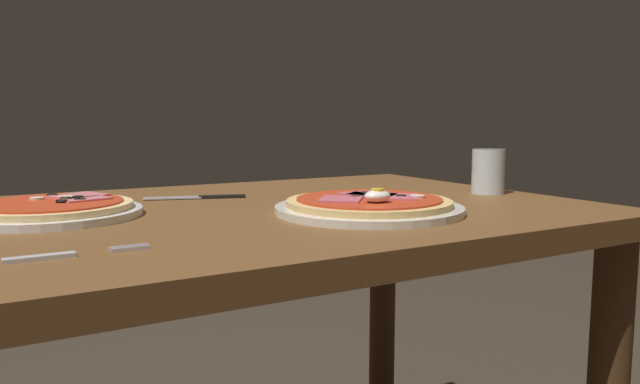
{
  "coord_description": "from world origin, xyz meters",
  "views": [
    {
      "loc": [
        -0.43,
        -0.96,
        0.9
      ],
      "look_at": [
        0.08,
        -0.07,
        0.78
      ],
      "focal_mm": 33.71,
      "sensor_mm": 36.0,
      "label": 1
    }
  ],
  "objects_px": {
    "pizza_across_left": "(51,210)",
    "fork": "(67,255)",
    "water_glass_near": "(488,174)",
    "knife": "(202,197)",
    "dining_table": "(262,275)",
    "pizza_foreground": "(369,206)"
  },
  "relations": [
    {
      "from": "pizza_across_left",
      "to": "fork",
      "type": "xyz_separation_m",
      "value": [
        -0.02,
        -0.31,
        -0.01
      ]
    },
    {
      "from": "knife",
      "to": "dining_table",
      "type": "bearing_deg",
      "value": -71.21
    },
    {
      "from": "dining_table",
      "to": "fork",
      "type": "xyz_separation_m",
      "value": [
        -0.35,
        -0.24,
        0.13
      ]
    },
    {
      "from": "dining_table",
      "to": "water_glass_near",
      "type": "distance_m",
      "value": 0.52
    },
    {
      "from": "pizza_foreground",
      "to": "fork",
      "type": "relative_size",
      "value": 1.99
    },
    {
      "from": "water_glass_near",
      "to": "knife",
      "type": "height_order",
      "value": "water_glass_near"
    },
    {
      "from": "dining_table",
      "to": "knife",
      "type": "bearing_deg",
      "value": 108.79
    },
    {
      "from": "pizza_foreground",
      "to": "water_glass_near",
      "type": "distance_m",
      "value": 0.37
    },
    {
      "from": "pizza_across_left",
      "to": "water_glass_near",
      "type": "xyz_separation_m",
      "value": [
        0.82,
        -0.13,
        0.03
      ]
    },
    {
      "from": "pizza_across_left",
      "to": "fork",
      "type": "bearing_deg",
      "value": -92.97
    },
    {
      "from": "water_glass_near",
      "to": "knife",
      "type": "distance_m",
      "value": 0.59
    },
    {
      "from": "dining_table",
      "to": "knife",
      "type": "distance_m",
      "value": 0.21
    },
    {
      "from": "dining_table",
      "to": "pizza_foreground",
      "type": "bearing_deg",
      "value": -49.24
    },
    {
      "from": "fork",
      "to": "pizza_foreground",
      "type": "bearing_deg",
      "value": 10.88
    },
    {
      "from": "water_glass_near",
      "to": "fork",
      "type": "xyz_separation_m",
      "value": [
        -0.84,
        -0.18,
        -0.04
      ]
    },
    {
      "from": "pizza_foreground",
      "to": "pizza_across_left",
      "type": "height_order",
      "value": "pizza_foreground"
    },
    {
      "from": "dining_table",
      "to": "fork",
      "type": "bearing_deg",
      "value": -145.52
    },
    {
      "from": "pizza_across_left",
      "to": "water_glass_near",
      "type": "distance_m",
      "value": 0.83
    },
    {
      "from": "water_glass_near",
      "to": "fork",
      "type": "relative_size",
      "value": 0.59
    },
    {
      "from": "knife",
      "to": "water_glass_near",
      "type": "bearing_deg",
      "value": -21.88
    },
    {
      "from": "dining_table",
      "to": "pizza_foreground",
      "type": "distance_m",
      "value": 0.24
    },
    {
      "from": "fork",
      "to": "knife",
      "type": "bearing_deg",
      "value": 53.54
    }
  ]
}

